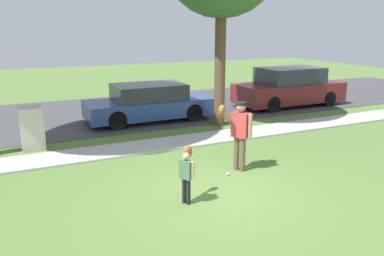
{
  "coord_description": "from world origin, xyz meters",
  "views": [
    {
      "loc": [
        -3.69,
        -6.53,
        3.37
      ],
      "look_at": [
        0.13,
        1.6,
        1.0
      ],
      "focal_mm": 36.47,
      "sensor_mm": 36.0,
      "label": 1
    }
  ],
  "objects_px": {
    "baseball": "(228,174)",
    "utility_cabinet": "(32,128)",
    "person_child": "(187,168)",
    "person_adult": "(239,128)",
    "parked_wagon_blue": "(149,103)",
    "parked_suv_maroon": "(289,88)"
  },
  "relations": [
    {
      "from": "person_adult",
      "to": "parked_suv_maroon",
      "type": "relative_size",
      "value": 0.35
    },
    {
      "from": "person_adult",
      "to": "utility_cabinet",
      "type": "relative_size",
      "value": 1.39
    },
    {
      "from": "person_child",
      "to": "baseball",
      "type": "xyz_separation_m",
      "value": [
        1.43,
        0.86,
        -0.66
      ]
    },
    {
      "from": "baseball",
      "to": "parked_wagon_blue",
      "type": "distance_m",
      "value": 5.88
    },
    {
      "from": "parked_wagon_blue",
      "to": "parked_suv_maroon",
      "type": "relative_size",
      "value": 0.96
    },
    {
      "from": "utility_cabinet",
      "to": "parked_wagon_blue",
      "type": "bearing_deg",
      "value": 22.96
    },
    {
      "from": "person_child",
      "to": "parked_wagon_blue",
      "type": "xyz_separation_m",
      "value": [
        1.55,
        6.71,
        -0.04
      ]
    },
    {
      "from": "baseball",
      "to": "utility_cabinet",
      "type": "distance_m",
      "value": 5.73
    },
    {
      "from": "person_child",
      "to": "utility_cabinet",
      "type": "xyz_separation_m",
      "value": [
        -2.5,
        4.99,
        -0.1
      ]
    },
    {
      "from": "baseball",
      "to": "utility_cabinet",
      "type": "bearing_deg",
      "value": 133.56
    },
    {
      "from": "parked_suv_maroon",
      "to": "utility_cabinet",
      "type": "bearing_deg",
      "value": -170.28
    },
    {
      "from": "baseball",
      "to": "parked_wagon_blue",
      "type": "relative_size",
      "value": 0.02
    },
    {
      "from": "person_adult",
      "to": "baseball",
      "type": "height_order",
      "value": "person_adult"
    },
    {
      "from": "person_adult",
      "to": "baseball",
      "type": "xyz_separation_m",
      "value": [
        -0.37,
        -0.18,
        -1.01
      ]
    },
    {
      "from": "baseball",
      "to": "parked_suv_maroon",
      "type": "bearing_deg",
      "value": 42.51
    },
    {
      "from": "baseball",
      "to": "parked_suv_maroon",
      "type": "height_order",
      "value": "parked_suv_maroon"
    },
    {
      "from": "utility_cabinet",
      "to": "person_child",
      "type": "bearing_deg",
      "value": -63.37
    },
    {
      "from": "person_adult",
      "to": "person_child",
      "type": "bearing_deg",
      "value": -0.55
    },
    {
      "from": "person_child",
      "to": "utility_cabinet",
      "type": "distance_m",
      "value": 5.58
    },
    {
      "from": "person_adult",
      "to": "baseball",
      "type": "distance_m",
      "value": 1.09
    },
    {
      "from": "person_adult",
      "to": "parked_wagon_blue",
      "type": "bearing_deg",
      "value": -117.8
    },
    {
      "from": "utility_cabinet",
      "to": "person_adult",
      "type": "bearing_deg",
      "value": -42.59
    }
  ]
}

